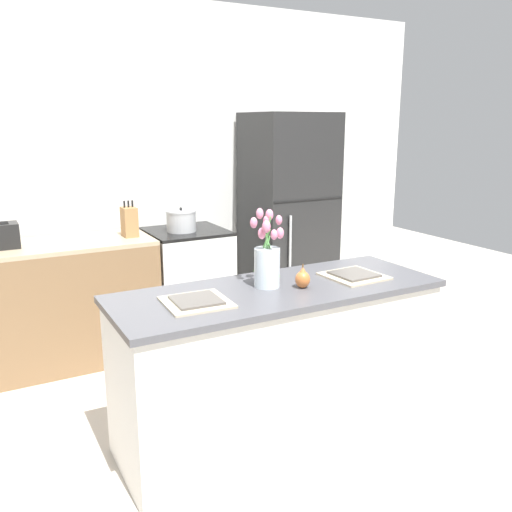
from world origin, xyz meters
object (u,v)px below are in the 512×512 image
object	(u,v)px
plate_setting_right	(354,275)
plate_setting_left	(196,301)
pear_figurine	(303,278)
flower_vase	(267,260)
refrigerator	(288,220)
cooking_pot	(181,221)
knife_block	(129,222)
stove_range	(188,285)

from	to	relation	value
plate_setting_right	plate_setting_left	bearing A→B (deg)	180.00
plate_setting_left	plate_setting_right	distance (m)	0.97
pear_figurine	plate_setting_right	world-z (taller)	pear_figurine
flower_vase	plate_setting_right	size ratio (longest dim) A/B	1.32
refrigerator	plate_setting_left	size ratio (longest dim) A/B	5.61
flower_vase	cooking_pot	size ratio (longest dim) A/B	1.83
pear_figurine	plate_setting_left	size ratio (longest dim) A/B	0.40
refrigerator	knife_block	distance (m)	1.41
knife_block	flower_vase	bearing A→B (deg)	-78.33
stove_range	refrigerator	world-z (taller)	refrigerator
cooking_pot	refrigerator	bearing A→B (deg)	1.81
refrigerator	pear_figurine	size ratio (longest dim) A/B	13.89
flower_vase	knife_block	size ratio (longest dim) A/B	1.59
plate_setting_left	cooking_pot	bearing A→B (deg)	71.56
plate_setting_left	cooking_pot	xyz separation A→B (m)	(0.53, 1.60, 0.10)
refrigerator	knife_block	bearing A→B (deg)	-178.85
refrigerator	flower_vase	world-z (taller)	refrigerator
stove_range	plate_setting_left	xyz separation A→B (m)	(-0.58, -1.63, 0.44)
refrigerator	plate_setting_right	xyz separation A→B (m)	(-0.57, -1.63, -0.02)
flower_vase	plate_setting_right	distance (m)	0.55
stove_range	plate_setting_right	world-z (taller)	stove_range
refrigerator	cooking_pot	world-z (taller)	refrigerator
cooking_pot	plate_setting_left	bearing A→B (deg)	-108.44
pear_figurine	refrigerator	bearing A→B (deg)	60.60
plate_setting_left	cooking_pot	distance (m)	1.69
knife_block	plate_setting_left	bearing A→B (deg)	-94.46
flower_vase	plate_setting_right	bearing A→B (deg)	-8.26
stove_range	pear_figurine	distance (m)	1.73
stove_range	pear_figurine	world-z (taller)	pear_figurine
flower_vase	cooking_pot	xyz separation A→B (m)	(0.09, 1.52, -0.04)
knife_block	refrigerator	bearing A→B (deg)	1.15
refrigerator	stove_range	bearing A→B (deg)	-179.96
flower_vase	pear_figurine	distance (m)	0.21
cooking_pot	knife_block	world-z (taller)	knife_block
flower_vase	pear_figurine	xyz separation A→B (m)	(0.16, -0.11, -0.09)
flower_vase	knife_block	bearing A→B (deg)	101.67
stove_range	plate_setting_right	distance (m)	1.73
flower_vase	refrigerator	bearing A→B (deg)	54.88
plate_setting_left	stove_range	bearing A→B (deg)	70.29
flower_vase	cooking_pot	bearing A→B (deg)	86.51
stove_range	knife_block	xyz separation A→B (m)	(-0.46, -0.03, 0.57)
plate_setting_left	knife_block	world-z (taller)	knife_block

